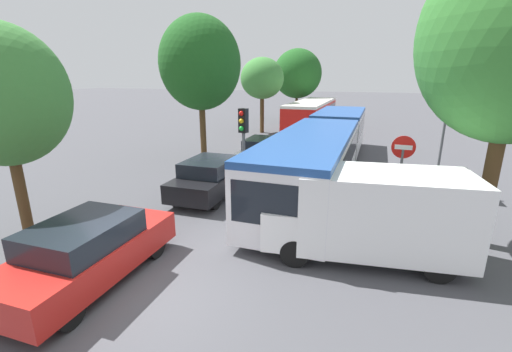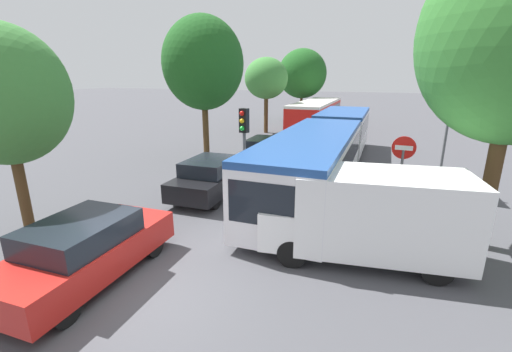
# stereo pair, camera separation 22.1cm
# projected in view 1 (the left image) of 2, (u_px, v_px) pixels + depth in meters

# --- Properties ---
(ground_plane) EXTENTS (200.00, 200.00, 0.00)m
(ground_plane) POSITION_uv_depth(u_px,v_px,m) (154.00, 296.00, 7.36)
(ground_plane) COLOR #47474C
(articulated_bus) EXTENTS (3.08, 17.23, 2.55)m
(articulated_bus) POSITION_uv_depth(u_px,v_px,m) (326.00, 145.00, 15.94)
(articulated_bus) COLOR silver
(articulated_bus) RESTS_ON ground
(city_bus_rear) EXTENTS (2.94, 11.64, 2.49)m
(city_bus_rear) POSITION_uv_depth(u_px,v_px,m) (312.00, 113.00, 29.49)
(city_bus_rear) COLOR red
(city_bus_rear) RESTS_ON ground
(queued_car_red) EXTENTS (2.04, 4.40, 1.50)m
(queued_car_red) POSITION_uv_depth(u_px,v_px,m) (88.00, 251.00, 7.72)
(queued_car_red) COLOR #B21E19
(queued_car_red) RESTS_ON ground
(queued_car_black) EXTENTS (2.01, 4.33, 1.48)m
(queued_car_black) POSITION_uv_depth(u_px,v_px,m) (211.00, 177.00, 13.40)
(queued_car_black) COLOR black
(queued_car_black) RESTS_ON ground
(queued_car_white) EXTENTS (1.93, 4.16, 1.42)m
(queued_car_white) POSITION_uv_depth(u_px,v_px,m) (263.00, 151.00, 18.16)
(queued_car_white) COLOR white
(queued_car_white) RESTS_ON ground
(white_van) EXTENTS (5.25, 2.72, 2.31)m
(white_van) POSITION_uv_depth(u_px,v_px,m) (373.00, 213.00, 8.63)
(white_van) COLOR white
(white_van) RESTS_ON ground
(traffic_light) EXTENTS (0.35, 0.38, 3.40)m
(traffic_light) POSITION_uv_depth(u_px,v_px,m) (243.00, 133.00, 12.91)
(traffic_light) COLOR #56595E
(traffic_light) RESTS_ON ground
(no_entry_sign) EXTENTS (0.70, 0.08, 2.82)m
(no_entry_sign) POSITION_uv_depth(u_px,v_px,m) (401.00, 166.00, 10.60)
(no_entry_sign) COLOR #56595E
(no_entry_sign) RESTS_ON ground
(direction_sign_post) EXTENTS (0.17, 1.40, 3.60)m
(direction_sign_post) POSITION_uv_depth(u_px,v_px,m) (444.00, 129.00, 13.35)
(direction_sign_post) COLOR #56595E
(direction_sign_post) RESTS_ON ground
(tree_left_near) EXTENTS (3.33, 3.33, 5.93)m
(tree_left_near) POSITION_uv_depth(u_px,v_px,m) (1.00, 96.00, 8.88)
(tree_left_near) COLOR #51381E
(tree_left_near) RESTS_ON ground
(tree_left_mid) EXTENTS (4.37, 4.37, 7.68)m
(tree_left_mid) POSITION_uv_depth(u_px,v_px,m) (200.00, 64.00, 18.31)
(tree_left_mid) COLOR #51381E
(tree_left_mid) RESTS_ON ground
(tree_left_far) EXTENTS (3.46, 3.46, 5.99)m
(tree_left_far) POSITION_uv_depth(u_px,v_px,m) (261.00, 80.00, 27.35)
(tree_left_far) COLOR #51381E
(tree_left_far) RESTS_ON ground
(tree_left_distant) EXTENTS (4.86, 4.86, 7.20)m
(tree_left_distant) POSITION_uv_depth(u_px,v_px,m) (297.00, 75.00, 34.70)
(tree_left_distant) COLOR #51381E
(tree_left_distant) RESTS_ON ground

